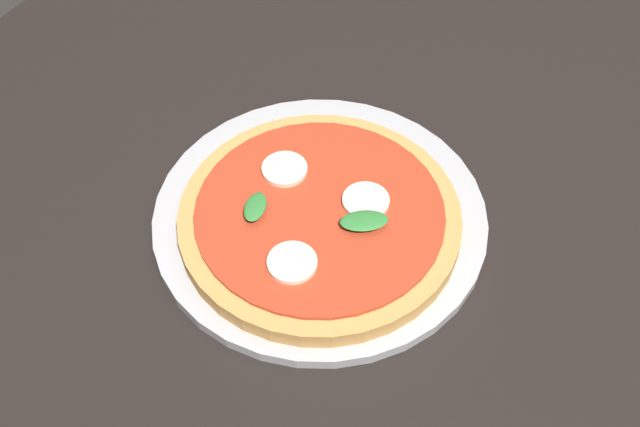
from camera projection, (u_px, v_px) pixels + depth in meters
name	position (u px, v px, depth m)	size (l,w,h in m)	color
dining_table	(377.00, 214.00, 0.84)	(1.51, 1.05, 0.76)	black
serving_tray	(320.00, 216.00, 0.72)	(0.32, 0.32, 0.01)	#B2B2B7
pizza	(320.00, 217.00, 0.70)	(0.26, 0.26, 0.03)	tan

